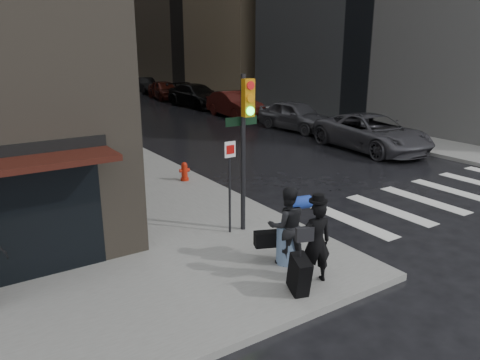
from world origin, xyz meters
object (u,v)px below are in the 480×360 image
object	(u,v)px
parked_car_1	(296,116)
parked_car_3	(197,96)
traffic_light	(244,133)
parked_car_0	(372,133)
man_overcoat	(313,247)
parked_car_2	(235,104)
parked_car_5	(145,85)
parked_car_4	(164,90)
man_jeans	(287,225)
fire_hydrant	(184,172)

from	to	relation	value
parked_car_1	parked_car_3	distance (m)	11.39
traffic_light	parked_car_0	distance (m)	11.49
man_overcoat	parked_car_2	bearing A→B (deg)	-101.26
traffic_light	parked_car_2	bearing A→B (deg)	59.36
parked_car_5	traffic_light	bearing A→B (deg)	-104.58
parked_car_4	man_jeans	bearing A→B (deg)	-104.24
man_jeans	parked_car_5	xyz separation A→B (m)	(11.35, 35.39, -0.30)
traffic_light	parked_car_4	distance (m)	29.68
parked_car_1	parked_car_2	distance (m)	5.71
parked_car_4	parked_car_5	world-z (taller)	parked_car_4
man_overcoat	parked_car_0	size ratio (longest dim) A/B	0.32
traffic_light	parked_car_3	bearing A→B (deg)	65.90
man_jeans	parked_car_4	distance (m)	31.57
parked_car_1	parked_car_3	bearing A→B (deg)	84.76
traffic_light	fire_hydrant	bearing A→B (deg)	82.34
man_overcoat	parked_car_4	distance (m)	32.54
parked_car_5	man_overcoat	bearing A→B (deg)	-103.70
parked_car_2	man_overcoat	bearing A→B (deg)	-115.45
parked_car_3	parked_car_0	bearing A→B (deg)	-95.64
traffic_light	fire_hydrant	size ratio (longest dim) A/B	6.00
traffic_light	parked_car_5	world-z (taller)	traffic_light
man_jeans	traffic_light	xyz separation A→B (m)	(0.24, 1.99, 1.64)
parked_car_5	parked_car_1	bearing A→B (deg)	-87.55
parked_car_1	parked_car_0	bearing A→B (deg)	-98.98
parked_car_0	parked_car_5	xyz separation A→B (m)	(0.89, 28.48, -0.09)
man_overcoat	parked_car_3	bearing A→B (deg)	-96.02
traffic_light	parked_car_4	xyz separation A→B (m)	(10.47, 27.71, -1.87)
parked_car_2	parked_car_0	bearing A→B (deg)	-86.67
traffic_light	parked_car_1	bearing A→B (deg)	46.58
parked_car_1	parked_car_5	xyz separation A→B (m)	(0.55, 22.78, -0.10)
parked_car_0	parked_car_1	xyz separation A→B (m)	(0.35, 5.70, 0.01)
man_overcoat	traffic_light	distance (m)	3.45
parked_car_0	parked_car_4	bearing A→B (deg)	94.12
parked_car_0	parked_car_4	distance (m)	22.79
fire_hydrant	traffic_light	bearing A→B (deg)	-99.08
fire_hydrant	parked_car_4	distance (m)	24.88
fire_hydrant	parked_car_2	world-z (taller)	parked_car_2
man_overcoat	parked_car_2	world-z (taller)	man_overcoat
traffic_light	parked_car_1	distance (m)	15.09
parked_car_2	parked_car_5	size ratio (longest dim) A/B	1.15
man_overcoat	fire_hydrant	bearing A→B (deg)	-80.84
man_jeans	parked_car_5	bearing A→B (deg)	-85.39
man_overcoat	fire_hydrant	xyz separation A→B (m)	(1.14, 7.77, -0.48)
parked_car_0	parked_car_2	size ratio (longest dim) A/B	1.15
parked_car_0	parked_car_3	xyz separation A→B (m)	(0.29, 17.09, 0.03)
fire_hydrant	parked_car_1	xyz separation A→B (m)	(9.79, 5.81, 0.37)
parked_car_1	parked_car_2	xyz separation A→B (m)	(-0.34, 5.70, 0.01)
fire_hydrant	parked_car_0	bearing A→B (deg)	0.72
parked_car_3	parked_car_2	bearing A→B (deg)	-97.59
parked_car_0	parked_car_1	size ratio (longest dim) A/B	1.21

